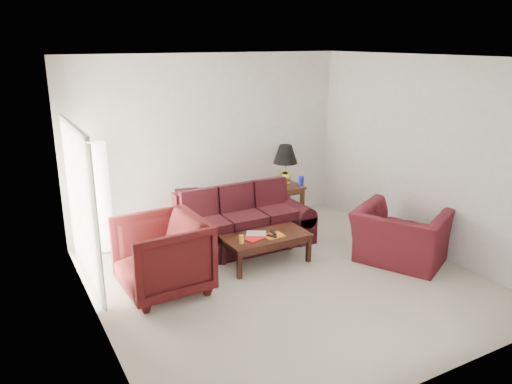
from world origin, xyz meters
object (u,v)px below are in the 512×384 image
Objects in this scene: end_table at (284,202)px; armchair_right at (401,236)px; sofa at (242,220)px; floor_lamp at (102,198)px; armchair_left at (162,256)px; coffee_table at (266,249)px.

armchair_right is at bearing -78.00° from end_table.
sofa is 3.57× the size of end_table.
floor_lamp is at bearing 153.52° from sofa.
sofa is 2.07× the size of armchair_left.
coffee_table is (-1.26, -1.53, -0.10)m from end_table.
floor_lamp is at bearing 165.44° from coffee_table.
end_table is (1.31, 0.82, -0.15)m from sofa.
sofa is 1.80× the size of coffee_table.
coffee_table is at bearing 35.21° from armchair_right.
floor_lamp is at bearing 178.70° from end_table.
armchair_left is 0.88× the size of armchair_right.
armchair_left is at bearing -150.82° from end_table.
sofa is 2.18m from floor_lamp.
armchair_left is 0.87× the size of coffee_table.
end_table is 0.51× the size of armchair_right.
armchair_right is at bearing -43.38° from sofa.
end_table is 3.29m from floor_lamp.
end_table is at bearing 117.04° from armchair_left.
sofa reaches higher than armchair_right.
coffee_table is (1.98, -1.60, -0.66)m from floor_lamp.
armchair_right is (1.83, -1.62, -0.06)m from sofa.
end_table is 1.98m from coffee_table.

